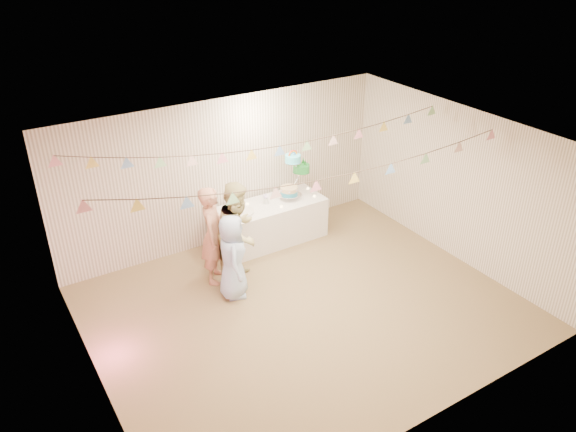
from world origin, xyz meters
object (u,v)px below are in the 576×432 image
table (270,222)px  person_adult_b (239,232)px  person_adult_a (213,235)px  cake_stand (295,174)px  person_child (232,257)px

table → person_adult_b: 1.36m
person_adult_a → person_adult_b: size_ratio=0.96×
person_adult_a → person_adult_b: (0.34, -0.19, 0.03)m
person_adult_b → cake_stand: bearing=-10.2°
table → cake_stand: (0.55, 0.05, 0.80)m
table → person_adult_b: person_adult_b is taller
table → person_child: size_ratio=1.45×
person_adult_a → table: bearing=-30.5°
person_child → person_adult_b: bearing=-19.3°
person_adult_a → person_child: (0.05, -0.54, -0.13)m
cake_stand → person_child: bearing=-147.8°
table → cake_stand: 0.97m
person_adult_b → person_child: bearing=-168.6°
cake_stand → person_adult_b: person_adult_b is taller
person_adult_b → person_child: 0.48m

